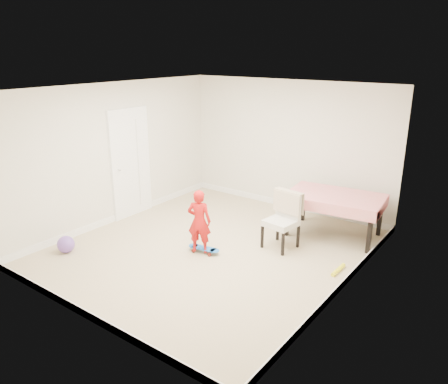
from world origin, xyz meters
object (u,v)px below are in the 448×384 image
Objects in this scene: skateboard at (204,250)px; child at (199,223)px; dining_table at (334,215)px; dining_chair at (281,221)px; balloon at (66,244)px.

child reaches higher than skateboard.
skateboard is at bearing -147.82° from child.
dining_table reaches higher than skateboard.
dining_chair is at bearing -122.94° from dining_table.
skateboard is (-0.90, -0.90, -0.44)m from dining_chair.
child reaches higher than dining_table.
skateboard is 0.53× the size of child.
skateboard is 0.49m from child.
dining_chair is 1.73× the size of skateboard.
skateboard is (-1.40, -1.90, -0.34)m from dining_table.
dining_chair is 0.91× the size of child.
child is 2.21m from balloon.
balloon is (-1.77, -1.27, -0.38)m from child.
child reaches higher than dining_chair.
dining_chair is at bearing -158.02° from child.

